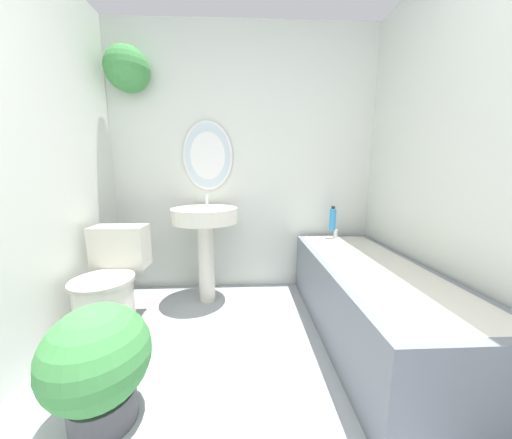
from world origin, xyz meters
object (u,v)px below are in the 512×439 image
Objects in this scene: pedestal_sink at (205,228)px; potted_plant at (98,362)px; toilet at (111,288)px; shampoo_bottle at (333,219)px; bathtub at (370,299)px.

pedestal_sink is 1.20m from potted_plant.
pedestal_sink reaches higher than toilet.
shampoo_bottle is at bearing 41.26° from potted_plant.
shampoo_bottle is (-0.04, 0.70, 0.42)m from bathtub.
bathtub is at bearing -4.62° from toilet.
shampoo_bottle is 1.95m from potted_plant.
potted_plant is (-0.30, -1.11, -0.35)m from pedestal_sink.
toilet is 0.78× the size of pedestal_sink.
toilet is 3.24× the size of shampoo_bottle.
bathtub is at bearing 20.88° from potted_plant.
pedestal_sink is at bearing -172.65° from shampoo_bottle.
pedestal_sink reaches higher than shampoo_bottle.
toilet is 1.78m from bathtub.
pedestal_sink reaches higher than potted_plant.
bathtub is 7.35× the size of shampoo_bottle.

